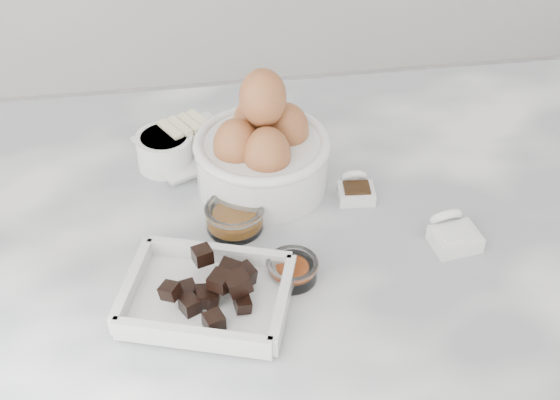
{
  "coord_description": "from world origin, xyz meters",
  "views": [
    {
      "loc": [
        -0.1,
        -0.76,
        1.64
      ],
      "look_at": [
        0.02,
        0.03,
        0.98
      ],
      "focal_mm": 50.0,
      "sensor_mm": 36.0,
      "label": 1
    }
  ],
  "objects_px": {
    "sugar_ramekin": "(165,149)",
    "salt_spoon": "(453,233)",
    "egg_bowl": "(262,150)",
    "vanilla_spoon": "(356,189)",
    "honey_bowl": "(235,217)",
    "butter_plate": "(189,142)",
    "chocolate_dish": "(206,293)",
    "zest_bowl": "(292,269)"
  },
  "relations": [
    {
      "from": "chocolate_dish",
      "to": "vanilla_spoon",
      "type": "distance_m",
      "value": 0.29
    },
    {
      "from": "butter_plate",
      "to": "egg_bowl",
      "type": "height_order",
      "value": "egg_bowl"
    },
    {
      "from": "zest_bowl",
      "to": "sugar_ramekin",
      "type": "bearing_deg",
      "value": 119.15
    },
    {
      "from": "sugar_ramekin",
      "to": "salt_spoon",
      "type": "bearing_deg",
      "value": -32.0
    },
    {
      "from": "zest_bowl",
      "to": "egg_bowl",
      "type": "bearing_deg",
      "value": 93.35
    },
    {
      "from": "butter_plate",
      "to": "salt_spoon",
      "type": "distance_m",
      "value": 0.42
    },
    {
      "from": "egg_bowl",
      "to": "zest_bowl",
      "type": "height_order",
      "value": "egg_bowl"
    },
    {
      "from": "zest_bowl",
      "to": "salt_spoon",
      "type": "distance_m",
      "value": 0.22
    },
    {
      "from": "chocolate_dish",
      "to": "egg_bowl",
      "type": "relative_size",
      "value": 1.2
    },
    {
      "from": "chocolate_dish",
      "to": "salt_spoon",
      "type": "relative_size",
      "value": 2.94
    },
    {
      "from": "chocolate_dish",
      "to": "honey_bowl",
      "type": "bearing_deg",
      "value": 70.76
    },
    {
      "from": "chocolate_dish",
      "to": "zest_bowl",
      "type": "bearing_deg",
      "value": 16.11
    },
    {
      "from": "butter_plate",
      "to": "salt_spoon",
      "type": "relative_size",
      "value": 2.27
    },
    {
      "from": "egg_bowl",
      "to": "salt_spoon",
      "type": "height_order",
      "value": "egg_bowl"
    },
    {
      "from": "sugar_ramekin",
      "to": "honey_bowl",
      "type": "xyz_separation_m",
      "value": [
        0.09,
        -0.16,
        -0.01
      ]
    },
    {
      "from": "honey_bowl",
      "to": "salt_spoon",
      "type": "relative_size",
      "value": 1.03
    },
    {
      "from": "butter_plate",
      "to": "sugar_ramekin",
      "type": "xyz_separation_m",
      "value": [
        -0.04,
        -0.03,
        0.01
      ]
    },
    {
      "from": "egg_bowl",
      "to": "honey_bowl",
      "type": "height_order",
      "value": "egg_bowl"
    },
    {
      "from": "vanilla_spoon",
      "to": "egg_bowl",
      "type": "bearing_deg",
      "value": 159.26
    },
    {
      "from": "egg_bowl",
      "to": "zest_bowl",
      "type": "distance_m",
      "value": 0.2
    },
    {
      "from": "zest_bowl",
      "to": "honey_bowl",
      "type": "bearing_deg",
      "value": 119.7
    },
    {
      "from": "vanilla_spoon",
      "to": "honey_bowl",
      "type": "bearing_deg",
      "value": -166.98
    },
    {
      "from": "sugar_ramekin",
      "to": "vanilla_spoon",
      "type": "relative_size",
      "value": 1.32
    },
    {
      "from": "butter_plate",
      "to": "vanilla_spoon",
      "type": "xyz_separation_m",
      "value": [
        0.23,
        -0.14,
        -0.01
      ]
    },
    {
      "from": "sugar_ramekin",
      "to": "vanilla_spoon",
      "type": "height_order",
      "value": "sugar_ramekin"
    },
    {
      "from": "honey_bowl",
      "to": "zest_bowl",
      "type": "height_order",
      "value": "honey_bowl"
    },
    {
      "from": "butter_plate",
      "to": "honey_bowl",
      "type": "xyz_separation_m",
      "value": [
        0.05,
        -0.18,
        -0.0
      ]
    },
    {
      "from": "honey_bowl",
      "to": "zest_bowl",
      "type": "bearing_deg",
      "value": -60.3
    },
    {
      "from": "vanilla_spoon",
      "to": "salt_spoon",
      "type": "height_order",
      "value": "salt_spoon"
    },
    {
      "from": "vanilla_spoon",
      "to": "salt_spoon",
      "type": "xyz_separation_m",
      "value": [
        0.1,
        -0.11,
        0.0
      ]
    },
    {
      "from": "chocolate_dish",
      "to": "vanilla_spoon",
      "type": "height_order",
      "value": "chocolate_dish"
    },
    {
      "from": "honey_bowl",
      "to": "salt_spoon",
      "type": "bearing_deg",
      "value": -14.43
    },
    {
      "from": "butter_plate",
      "to": "zest_bowl",
      "type": "xyz_separation_m",
      "value": [
        0.11,
        -0.29,
        -0.0
      ]
    },
    {
      "from": "sugar_ramekin",
      "to": "salt_spoon",
      "type": "height_order",
      "value": "sugar_ramekin"
    },
    {
      "from": "butter_plate",
      "to": "salt_spoon",
      "type": "bearing_deg",
      "value": -37.52
    },
    {
      "from": "chocolate_dish",
      "to": "sugar_ramekin",
      "type": "height_order",
      "value": "chocolate_dish"
    },
    {
      "from": "butter_plate",
      "to": "egg_bowl",
      "type": "xyz_separation_m",
      "value": [
        0.1,
        -0.09,
        0.04
      ]
    },
    {
      "from": "egg_bowl",
      "to": "butter_plate",
      "type": "bearing_deg",
      "value": 136.95
    },
    {
      "from": "egg_bowl",
      "to": "zest_bowl",
      "type": "xyz_separation_m",
      "value": [
        0.01,
        -0.19,
        -0.04
      ]
    },
    {
      "from": "sugar_ramekin",
      "to": "vanilla_spoon",
      "type": "bearing_deg",
      "value": -23.94
    },
    {
      "from": "sugar_ramekin",
      "to": "egg_bowl",
      "type": "distance_m",
      "value": 0.16
    },
    {
      "from": "egg_bowl",
      "to": "honey_bowl",
      "type": "relative_size",
      "value": 2.38
    }
  ]
}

